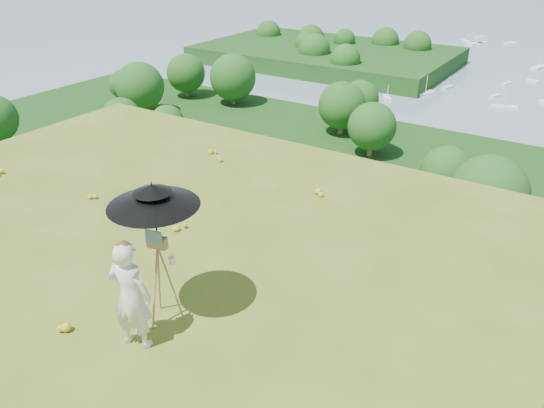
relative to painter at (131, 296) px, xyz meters
The scene contains 12 objects.
ground 2.42m from the painter, 153.70° to the left, with size 14.00×14.00×0.00m, color #50661D.
forest_slope 46.80m from the painter, 93.24° to the left, with size 140.00×56.00×22.00m, color #10350E.
shoreline_tier 84.48m from the painter, 91.54° to the left, with size 170.00×28.00×8.00m, color slate.
peninsula 176.53m from the painter, 116.28° to the left, with size 90.00×60.00×12.00m, color #10350E, non-canonical shape.
slope_trees 39.39m from the painter, 93.24° to the left, with size 110.00×50.00×6.00m, color #225018, non-canonical shape.
harbor_town 81.86m from the painter, 91.54° to the left, with size 110.00×22.00×5.00m, color beige, non-canonical shape.
moored_boats 166.27m from the painter, 95.13° to the left, with size 140.00×140.00×0.70m, color white, non-canonical shape.
wildflowers 2.52m from the painter, 148.34° to the left, with size 10.00×10.50×0.12m, color gold, non-canonical shape.
painter is the anchor object (origin of this frame).
field_easel 0.61m from the painter, 93.74° to the left, with size 0.59×0.59×1.54m, color #A36D44, non-canonical shape.
sun_umbrella 1.13m from the painter, 94.27° to the left, with size 1.25×1.25×0.97m, color black, non-canonical shape.
painter_cap 0.78m from the painter, ahead, with size 0.21×0.25×0.10m, color #BE6871, non-canonical shape.
Camera 1 is at (6.71, -4.77, 5.14)m, focal length 35.00 mm.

